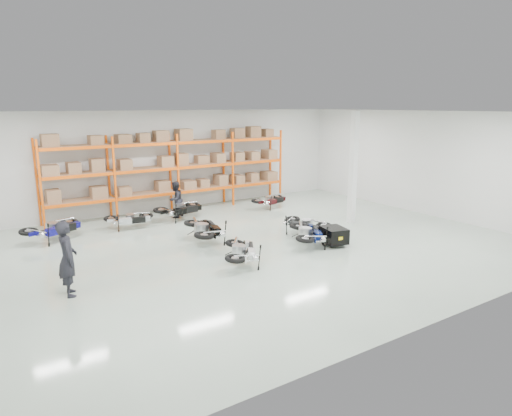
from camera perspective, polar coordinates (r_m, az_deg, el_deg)
room at (r=15.19m, az=-0.62°, el=3.34°), size 18.00×18.00×18.00m
pallet_rack at (r=20.86m, az=-10.24°, el=5.75°), size 11.28×0.98×3.62m
structural_column at (r=18.83m, az=12.05°, el=4.90°), size 0.25×0.25×4.50m
moto_blue_centre at (r=15.71m, az=6.59°, el=-2.70°), size 1.75×2.08×1.21m
moto_silver_left at (r=13.78m, az=-1.74°, el=-4.96°), size 1.66×1.99×1.16m
moto_black_far_left at (r=16.05m, az=-6.37°, el=-2.18°), size 1.44×2.20×1.31m
moto_touring_right at (r=17.02m, az=6.07°, el=-1.64°), size 1.26×1.88×1.11m
trailer at (r=15.90m, az=9.70°, el=-3.37°), size 0.89×1.55×0.63m
moto_back_a at (r=17.72m, az=-24.02°, el=-1.94°), size 2.11×1.60×1.22m
moto_back_b at (r=18.47m, az=-15.58°, el=-0.98°), size 1.76×1.13×1.05m
moto_back_c at (r=19.45m, az=-9.48°, el=0.24°), size 1.99×1.17×1.22m
moto_back_d at (r=21.30m, az=1.82°, el=1.29°), size 1.76×1.11×1.06m
person_left at (r=12.45m, az=-22.50°, el=-5.86°), size 0.53×0.75×1.95m
person_back at (r=19.82m, az=-10.01°, el=1.05°), size 0.95×0.90×1.56m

